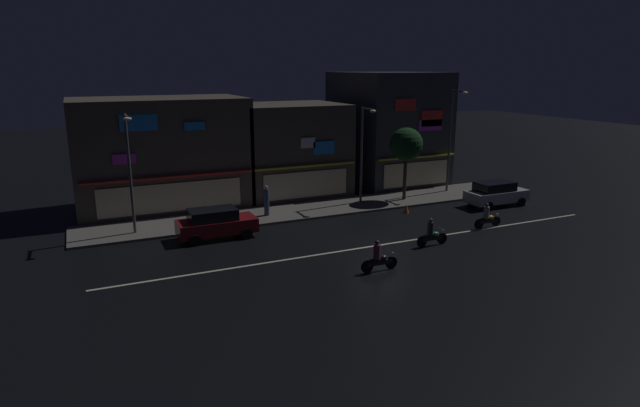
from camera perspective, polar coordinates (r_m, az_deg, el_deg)
name	(u,v)px	position (r m, az deg, el deg)	size (l,w,h in m)	color
ground_plane	(381,245)	(28.55, 6.55, -4.45)	(140.00, 140.00, 0.00)	black
lane_divider_stripe	(381,245)	(28.54, 6.55, -4.44)	(28.93, 0.16, 0.01)	beige
sidewalk_far	(318,208)	(35.35, -0.18, -0.54)	(30.46, 4.12, 0.14)	#5B5954
storefront_left_block	(161,153)	(37.19, -16.69, 5.21)	(11.00, 6.69, 7.27)	#4C443A
storefront_center_block	(387,127)	(44.42, 7.20, 8.11)	(7.13, 8.91, 8.83)	#383A3F
storefront_right_block	(289,149)	(39.51, -3.40, 5.83)	(7.76, 6.69, 6.64)	#4C443A
streetlamp_west	(129,164)	(30.65, -19.77, 4.02)	(0.44, 1.64, 6.67)	#47494C
streetlamp_mid	(363,147)	(35.96, 4.66, 6.09)	(0.44, 1.64, 6.51)	#47494C
streetlamp_east	(452,133)	(40.41, 13.96, 7.37)	(0.44, 1.64, 7.50)	#47494C
pedestrian_on_sidewalk	(267,201)	(33.44, -5.75, 0.23)	(0.33, 0.33, 1.92)	#334766
street_tree	(406,145)	(37.36, 9.23, 6.24)	(2.31, 2.31, 5.05)	#473323
parked_car_near_kerb	(496,193)	(38.09, 18.35, 1.05)	(4.30, 1.98, 1.67)	silver
parked_car_trailing	(216,223)	(29.83, -11.12, -2.06)	(4.30, 1.98, 1.67)	maroon
motorcycle_lead	(487,217)	(32.69, 17.51, -1.44)	(1.90, 0.60, 1.52)	black
motorcycle_following	(379,258)	(24.79, 6.31, -5.84)	(1.90, 0.60, 1.52)	black
motorcycle_opposite_lane	(431,234)	(28.70, 11.87, -3.24)	(1.90, 0.60, 1.52)	black
traffic_cone	(406,209)	(34.98, 9.25, -0.55)	(0.36, 0.36, 0.55)	orange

